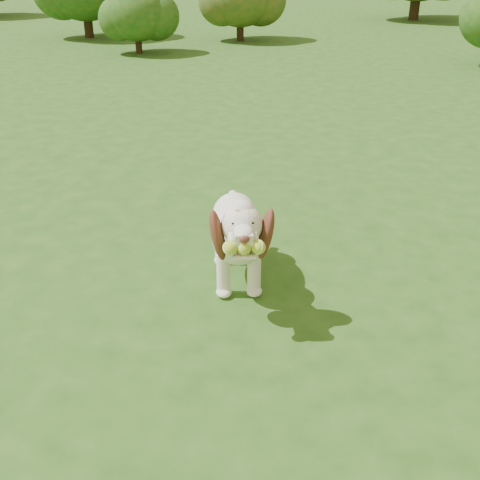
# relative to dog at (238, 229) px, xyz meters

# --- Properties ---
(ground) EXTENTS (80.00, 80.00, 0.00)m
(ground) POSITION_rel_dog_xyz_m (0.40, 0.39, -0.38)
(ground) COLOR #224A15
(ground) RESTS_ON ground
(dog) EXTENTS (0.55, 1.07, 0.71)m
(dog) POSITION_rel_dog_xyz_m (0.00, 0.00, 0.00)
(dog) COLOR white
(dog) RESTS_ON ground
(shrub_a) EXTENTS (1.15, 1.15, 1.19)m
(shrub_a) POSITION_rel_dog_xyz_m (-3.47, 7.65, 0.32)
(shrub_a) COLOR #382314
(shrub_a) RESTS_ON ground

